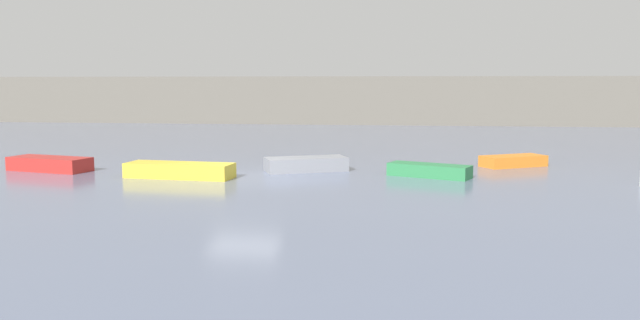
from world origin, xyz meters
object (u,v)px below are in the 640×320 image
at_px(rowboat_red, 50,164).
at_px(rowboat_yellow, 180,170).
at_px(rowboat_grey, 306,164).
at_px(rowboat_orange, 513,161).
at_px(rowboat_green, 429,170).

xyz_separation_m(rowboat_red, rowboat_yellow, (5.52, -1.08, -0.00)).
height_order(rowboat_grey, rowboat_orange, rowboat_grey).
relative_size(rowboat_red, rowboat_grey, 1.05).
xyz_separation_m(rowboat_red, rowboat_green, (14.27, 0.22, -0.03)).
bearing_deg(rowboat_grey, rowboat_yellow, -174.92).
distance_m(rowboat_yellow, rowboat_green, 8.85).
distance_m(rowboat_red, rowboat_grey, 9.77).
height_order(rowboat_yellow, rowboat_green, rowboat_yellow).
relative_size(rowboat_red, rowboat_yellow, 0.84).
xyz_separation_m(rowboat_grey, rowboat_green, (4.58, -0.95, -0.03)).
bearing_deg(rowboat_green, rowboat_grey, -168.75).
bearing_deg(rowboat_orange, rowboat_red, 162.44).
bearing_deg(rowboat_red, rowboat_grey, 20.14).
relative_size(rowboat_yellow, rowboat_orange, 1.46).
relative_size(rowboat_red, rowboat_green, 1.10).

